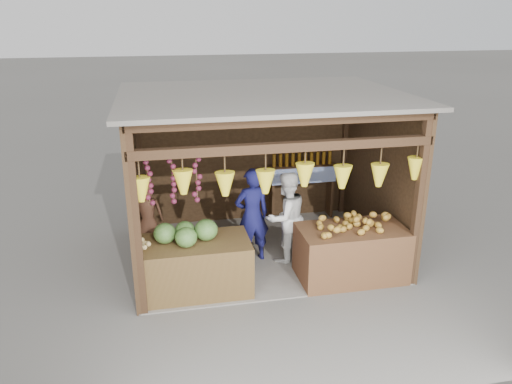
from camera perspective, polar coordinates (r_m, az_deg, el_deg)
The scene contains 12 objects.
ground at distance 8.46m, azimuth 0.70°, elevation -6.88°, with size 80.00×80.00×0.00m, color #514F49.
stall_structure at distance 7.80m, azimuth 0.58°, elevation 3.93°, with size 4.30×3.30×2.66m.
back_shelf at distance 9.53m, azimuth 5.28°, elevation 1.86°, with size 1.25×0.32×1.32m.
counter_left at distance 7.24m, azimuth -7.13°, elevation -8.48°, with size 1.60×0.85×0.78m, color #493318.
counter_right at distance 7.67m, azimuth 10.80°, elevation -6.88°, with size 1.59×0.85×0.81m, color #502E1A.
stool at distance 8.40m, azimuth -11.99°, elevation -6.39°, with size 0.33×0.33×0.31m, color black.
man_standing at distance 7.87m, azimuth -0.46°, elevation -2.72°, with size 0.57×0.38×1.57m, color #14154E.
woman_standing at distance 7.92m, azimuth 3.44°, elevation -2.91°, with size 0.73×0.57×1.49m, color white.
vendor_seated at distance 8.14m, azimuth -12.31°, elevation -2.30°, with size 0.48×0.31×0.99m, color brown.
melon_pile at distance 7.00m, azimuth -7.70°, elevation -4.52°, with size 1.00×0.50×0.32m, color #1D4E15, non-canonical shape.
tanfruit_pile at distance 6.95m, azimuth -12.81°, elevation -5.90°, with size 0.34×0.40×0.13m, color tan, non-canonical shape.
mango_pile at distance 7.47m, azimuth 10.93°, elevation -3.29°, with size 1.40×0.64×0.22m, color #D35A1C, non-canonical shape.
Camera 1 is at (-1.60, -7.38, 3.83)m, focal length 35.00 mm.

